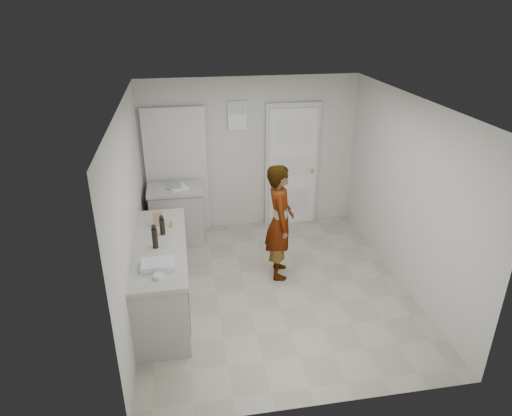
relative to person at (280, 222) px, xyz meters
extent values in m
plane|color=#A49B89|center=(-0.14, -0.35, -0.82)|extent=(4.00, 4.00, 0.00)
plane|color=beige|center=(-0.14, 1.65, 0.43)|extent=(3.50, 0.00, 3.50)
plane|color=beige|center=(-0.14, -2.35, 0.43)|extent=(3.50, 0.00, 3.50)
plane|color=beige|center=(-1.89, -0.35, 0.43)|extent=(0.00, 4.00, 4.00)
plane|color=beige|center=(1.61, -0.35, 0.43)|extent=(0.00, 4.00, 4.00)
plane|color=silver|center=(-0.14, -0.35, 1.68)|extent=(4.00, 4.00, 0.00)
cube|color=white|center=(0.56, 1.58, 0.18)|extent=(0.80, 0.05, 2.00)
cube|color=silver|center=(0.56, 1.61, 0.21)|extent=(0.90, 0.04, 2.10)
sphere|color=tan|center=(0.89, 1.53, 0.13)|extent=(0.07, 0.07, 0.07)
cube|color=white|center=(-0.34, 1.62, 1.08)|extent=(0.30, 0.02, 0.45)
cube|color=black|center=(-1.34, 1.62, 0.20)|extent=(0.90, 0.05, 2.04)
cube|color=silver|center=(-1.34, 1.59, 0.21)|extent=(0.98, 0.02, 2.10)
cube|color=#B4B3AF|center=(-1.59, -0.55, -0.39)|extent=(0.60, 1.90, 0.86)
cube|color=black|center=(-1.59, -0.55, -0.78)|extent=(0.56, 1.86, 0.08)
cube|color=beige|center=(-1.59, -0.55, 0.08)|extent=(0.64, 1.96, 0.05)
cube|color=#B4B3AF|center=(-1.39, 1.20, -0.39)|extent=(0.80, 0.55, 0.86)
cube|color=black|center=(-1.39, 1.20, -0.78)|extent=(0.75, 0.54, 0.08)
cube|color=beige|center=(-1.39, 1.20, 0.08)|extent=(0.84, 0.61, 0.05)
imported|color=silver|center=(0.00, 0.00, 0.00)|extent=(0.47, 0.64, 1.63)
cube|color=#946A4A|center=(-1.61, -0.06, 0.21)|extent=(0.13, 0.07, 0.20)
cylinder|color=tan|center=(-1.44, -0.10, 0.15)|extent=(0.05, 0.05, 0.08)
cylinder|color=black|center=(-1.55, -0.30, 0.21)|extent=(0.07, 0.07, 0.20)
sphere|color=black|center=(-1.55, -0.30, 0.34)|extent=(0.06, 0.06, 0.06)
cylinder|color=black|center=(-1.62, -0.63, 0.23)|extent=(0.07, 0.07, 0.24)
sphere|color=black|center=(-1.62, -0.63, 0.38)|extent=(0.06, 0.06, 0.06)
cube|color=silver|center=(-1.58, -1.06, 0.14)|extent=(0.36, 0.26, 0.06)
cube|color=white|center=(-1.58, -1.06, 0.13)|extent=(0.32, 0.21, 0.05)
cylinder|color=silver|center=(-1.57, -1.29, 0.13)|extent=(0.12, 0.12, 0.04)
sphere|color=white|center=(-1.59, -1.30, 0.13)|extent=(0.04, 0.04, 0.04)
sphere|color=white|center=(-1.55, -1.28, 0.13)|extent=(0.04, 0.04, 0.04)
cube|color=white|center=(-1.34, 1.23, 0.11)|extent=(0.36, 0.40, 0.01)
camera|label=1|loc=(-1.25, -5.40, 2.75)|focal=32.00mm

